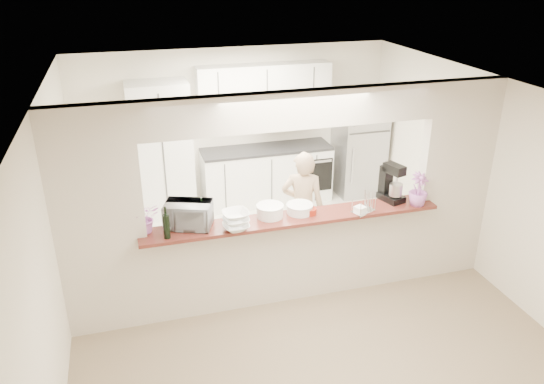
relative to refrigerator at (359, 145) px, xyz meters
name	(u,v)px	position (x,y,z in m)	size (l,w,h in m)	color
floor	(291,296)	(-2.05, -2.65, -0.85)	(6.00, 6.00, 0.00)	gray
tile_overlay	(258,236)	(-2.05, -1.10, -0.84)	(5.00, 2.90, 0.01)	silver
partition	(293,183)	(-2.05, -2.65, 0.63)	(5.00, 0.15, 2.50)	beige
bar_counter	(292,255)	(-2.05, -2.65, -0.27)	(3.40, 0.38, 1.09)	beige
kitchen_cabinets	(227,149)	(-2.24, 0.07, 0.12)	(3.15, 0.62, 2.25)	white
refrigerator	(359,145)	(0.00, 0.00, 0.00)	(0.75, 0.70, 1.70)	#AFB0B4
flower_left	(145,218)	(-3.65, -2.60, 0.40)	(0.30, 0.26, 0.33)	#ED7DCA
wine_bottle_a	(166,226)	(-3.45, -2.80, 0.38)	(0.07, 0.07, 0.35)	black
wine_bottle_b	(202,214)	(-3.05, -2.58, 0.36)	(0.06, 0.06, 0.31)	black
toaster_oven	(188,215)	(-3.20, -2.60, 0.38)	(0.49, 0.33, 0.27)	#9F9FA4
serving_bowls	(236,221)	(-2.73, -2.82, 0.34)	(0.28, 0.28, 0.21)	white
plate_stack_a	(270,211)	(-2.30, -2.62, 0.31)	(0.31, 0.31, 0.14)	white
plate_stack_b	(300,209)	(-1.95, -2.62, 0.29)	(0.30, 0.30, 0.11)	white
red_bowl	(310,211)	(-1.85, -2.68, 0.28)	(0.15, 0.15, 0.07)	maroon
tan_bowl	(294,208)	(-2.00, -2.57, 0.28)	(0.16, 0.16, 0.08)	tan
utensil_caddy	(364,204)	(-1.25, -2.80, 0.34)	(0.31, 0.25, 0.25)	silver
stand_mixer	(391,184)	(-0.80, -2.59, 0.45)	(0.28, 0.35, 0.46)	black
flower_right	(418,189)	(-0.57, -2.80, 0.44)	(0.22, 0.22, 0.39)	#D775D9
person	(303,208)	(-1.64, -1.85, -0.09)	(0.55, 0.36, 1.52)	tan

